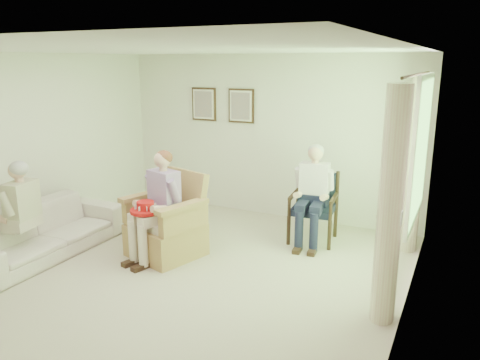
{
  "coord_description": "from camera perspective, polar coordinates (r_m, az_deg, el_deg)",
  "views": [
    {
      "loc": [
        2.9,
        -4.17,
        2.49
      ],
      "look_at": [
        0.42,
        0.89,
        1.05
      ],
      "focal_mm": 35.0,
      "sensor_mm": 36.0,
      "label": 1
    }
  ],
  "objects": [
    {
      "name": "wood_armchair",
      "position": [
        6.72,
        9.15,
        -2.89
      ],
      "size": [
        0.62,
        0.58,
        0.95
      ],
      "rotation": [
        0.0,
        0.0,
        0.11
      ],
      "color": "black",
      "rests_on": "ground"
    },
    {
      "name": "person_dark",
      "position": [
        6.5,
        8.83,
        -0.97
      ],
      "size": [
        0.4,
        0.62,
        1.36
      ],
      "rotation": [
        0.0,
        0.0,
        0.11
      ],
      "color": "#181B35",
      "rests_on": "ground"
    },
    {
      "name": "curtain_right",
      "position": [
        6.51,
        20.5,
        1.54
      ],
      "size": [
        0.34,
        0.34,
        2.3
      ],
      "primitive_type": "cylinder",
      "color": "beige",
      "rests_on": "ground"
    },
    {
      "name": "floor",
      "position": [
        5.65,
        -8.03,
        -11.94
      ],
      "size": [
        5.5,
        5.5,
        0.0
      ],
      "primitive_type": "plane",
      "color": "#C0B09B",
      "rests_on": "ground"
    },
    {
      "name": "hatbox",
      "position": [
        6.26,
        -8.59,
        -7.0
      ],
      "size": [
        0.49,
        0.49,
        0.59
      ],
      "color": "tan",
      "rests_on": "ground"
    },
    {
      "name": "person_sofa",
      "position": [
        6.34,
        -25.61,
        -3.09
      ],
      "size": [
        0.42,
        0.62,
        1.3
      ],
      "rotation": [
        0.0,
        0.0,
        -1.39
      ],
      "color": "beige",
      "rests_on": "ground"
    },
    {
      "name": "red_hat",
      "position": [
        5.9,
        -11.44,
        -3.42
      ],
      "size": [
        0.38,
        0.38,
        0.14
      ],
      "color": "#B31311",
      "rests_on": "person_wicker"
    },
    {
      "name": "framed_print_right",
      "position": [
        7.68,
        0.12,
        9.03
      ],
      "size": [
        0.45,
        0.05,
        0.55
      ],
      "color": "#382114",
      "rests_on": "back_wall"
    },
    {
      "name": "curtain_left",
      "position": [
        4.62,
        17.88,
        -3.23
      ],
      "size": [
        0.34,
        0.34,
        2.3
      ],
      "primitive_type": "cylinder",
      "color": "beige",
      "rests_on": "ground"
    },
    {
      "name": "right_wall",
      "position": [
        4.35,
        19.8,
        -2.4
      ],
      "size": [
        0.04,
        5.5,
        2.6
      ],
      "primitive_type": "cube",
      "color": "silver",
      "rests_on": "ground"
    },
    {
      "name": "back_wall",
      "position": [
        7.59,
        3.32,
        5.29
      ],
      "size": [
        5.0,
        0.04,
        2.6
      ],
      "primitive_type": "cube",
      "color": "silver",
      "rests_on": "ground"
    },
    {
      "name": "sofa",
      "position": [
        6.67,
        -22.95,
        -5.8
      ],
      "size": [
        2.23,
        0.87,
        0.65
      ],
      "primitive_type": "imported",
      "rotation": [
        0.0,
        0.0,
        1.57
      ],
      "color": "silver",
      "rests_on": "ground"
    },
    {
      "name": "ceiling",
      "position": [
        5.08,
        -9.08,
        15.41
      ],
      "size": [
        5.0,
        5.5,
        0.02
      ],
      "primitive_type": "cube",
      "color": "white",
      "rests_on": "back_wall"
    },
    {
      "name": "left_wall",
      "position": [
        6.92,
        -25.87,
        2.99
      ],
      "size": [
        0.04,
        5.5,
        2.6
      ],
      "primitive_type": "cube",
      "color": "silver",
      "rests_on": "ground"
    },
    {
      "name": "person_wicker",
      "position": [
        5.98,
        -9.81,
        -2.19
      ],
      "size": [
        0.4,
        0.63,
        1.38
      ],
      "rotation": [
        0.0,
        0.0,
        -0.28
      ],
      "color": "beige",
      "rests_on": "ground"
    },
    {
      "name": "wicker_armchair",
      "position": [
        6.23,
        -8.86,
        -5.95
      ],
      "size": [
        0.86,
        0.85,
        1.09
      ],
      "rotation": [
        0.0,
        0.0,
        -0.28
      ],
      "color": "#A3774D",
      "rests_on": "ground"
    },
    {
      "name": "window",
      "position": [
        5.46,
        21.18,
        3.83
      ],
      "size": [
        0.13,
        2.5,
        1.63
      ],
      "color": "#2D6B23",
      "rests_on": "right_wall"
    },
    {
      "name": "framed_print_left",
      "position": [
        8.01,
        -4.44,
        9.2
      ],
      "size": [
        0.45,
        0.05,
        0.55
      ],
      "color": "#382114",
      "rests_on": "back_wall"
    }
  ]
}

